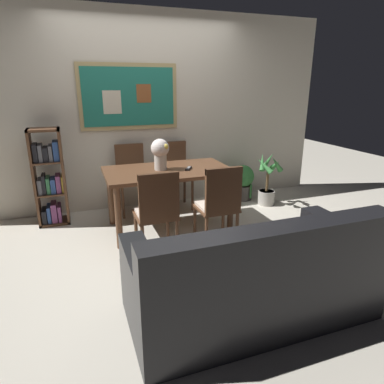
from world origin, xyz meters
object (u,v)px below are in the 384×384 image
Objects in this scene: dining_chair_far_right at (175,169)px; potted_palm at (267,184)px; dining_chair_near_left at (157,208)px; bookshelf at (50,180)px; tv_remote at (189,168)px; potted_ivy at (243,182)px; leather_couch at (254,280)px; flower_vase at (160,152)px; dining_chair_near_right at (219,201)px; dining_table at (169,177)px; dining_chair_far_left at (131,173)px.

dining_chair_far_right reaches higher than potted_palm.
bookshelf is (-1.00, 1.33, 0.03)m from dining_chair_near_left.
bookshelf reaches higher than tv_remote.
leather_couch is at bearing -116.20° from potted_ivy.
flower_vase is (-1.42, -0.63, 0.66)m from potted_ivy.
dining_chair_near_left is 1.00× the size of dining_chair_near_right.
dining_chair_near_right is (0.33, -0.72, -0.09)m from dining_table.
leather_couch is (0.44, -1.10, -0.23)m from dining_chair_near_left.
dining_chair_far_left reaches higher than potted_palm.
dining_chair_near_left is 5.89× the size of tv_remote.
bookshelf is 7.66× the size of tv_remote.
dining_chair_near_right is (0.03, -1.43, 0.00)m from dining_chair_far_right.
dining_table is at bearing -25.22° from bookshelf.
dining_chair_near_left is at bearing -130.60° from tv_remote.
dining_chair_far_right is at bearing 176.87° from potted_ivy.
dining_chair_far_left is at bearing 113.48° from dining_table.
dining_chair_far_right reaches higher than dining_table.
dining_chair_near_left is at bearing -52.91° from bookshelf.
dining_chair_far_left reaches higher than tv_remote.
dining_table is 1.60× the size of dining_chair_near_left.
flower_vase is at bearing 166.58° from dining_table.
dining_chair_near_left is at bearing -107.78° from flower_vase.
leather_couch is 3.23× the size of potted_ivy.
dining_chair_far_left is (0.01, 1.43, 0.00)m from dining_chair_near_left.
leather_couch is 11.66× the size of tv_remote.
dining_chair_near_right is 2.56× the size of flower_vase.
leather_couch reaches higher than dining_table.
dining_table is at bearing -168.62° from potted_palm.
dining_chair_near_right is at bearing -126.22° from potted_ivy.
potted_ivy is at bearing 63.80° from leather_couch.
dining_chair_near_left reaches higher than leather_couch.
dining_chair_near_right reaches higher than potted_palm.
dining_chair_near_left is 1.43m from dining_chair_far_left.
potted_palm is at bearing 56.01° from leather_couch.
leather_couch is 1.94m from flower_vase.
flower_vase is at bearing -72.02° from dining_chair_far_left.
dining_chair_near_left is at bearing -151.43° from potted_palm.
dining_chair_far_right is at bearing -0.97° from dining_chair_far_left.
dining_chair_near_left is 1.54m from dining_chair_far_right.
dining_chair_far_left is at bearing 167.61° from potted_palm.
potted_palm is 2.13× the size of flower_vase.
dining_chair_near_right is at bearing 79.41° from leather_couch.
dining_chair_far_left is 2.57m from leather_couch.
dining_chair_near_left is 1.20× the size of potted_palm.
dining_table is 0.77m from dining_chair_far_right.
flower_vase is (-0.38, -0.69, 0.40)m from dining_chair_far_right.
potted_ivy is (1.65, 1.36, -0.26)m from dining_chair_near_left.
dining_chair_near_right is (0.64, -0.02, 0.00)m from dining_chair_near_left.
dining_table is 4.08× the size of flower_vase.
leather_couch is at bearing -100.59° from dining_chair_near_right.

